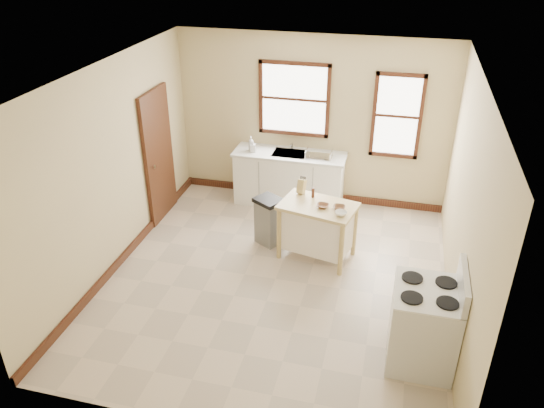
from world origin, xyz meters
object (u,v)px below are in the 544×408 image
at_px(kitchen_island, 317,231).
at_px(bowl_b, 339,207).
at_px(pepper_grinder, 313,193).
at_px(bowl_a, 323,206).
at_px(soap_bottle_b, 253,146).
at_px(gas_stove, 425,316).
at_px(dish_rack, 319,154).
at_px(knife_block, 302,187).
at_px(bowl_c, 341,213).
at_px(trash_bin, 269,221).
at_px(soap_bottle_a, 251,144).

height_order(kitchen_island, bowl_b, bowl_b).
distance_m(pepper_grinder, bowl_a, 0.32).
relative_size(soap_bottle_b, pepper_grinder, 1.28).
bearing_deg(gas_stove, dish_rack, 117.87).
xyz_separation_m(kitchen_island, gas_stove, (1.45, -1.74, 0.18)).
distance_m(pepper_grinder, bowl_b, 0.48).
distance_m(knife_block, bowl_c, 0.81).
bearing_deg(trash_bin, dish_rack, 99.40).
relative_size(soap_bottle_a, bowl_c, 1.49).
bearing_deg(gas_stove, bowl_a, 129.41).
bearing_deg(soap_bottle_a, knife_block, -62.34).
height_order(knife_block, bowl_b, knife_block).
height_order(soap_bottle_a, kitchen_island, soap_bottle_a).
distance_m(knife_block, trash_bin, 0.74).
distance_m(kitchen_island, bowl_b, 0.53).
bearing_deg(knife_block, pepper_grinder, -9.02).
distance_m(soap_bottle_a, bowl_c, 2.41).
bearing_deg(dish_rack, soap_bottle_b, -167.51).
relative_size(pepper_grinder, gas_stove, 0.12).
distance_m(soap_bottle_b, bowl_a, 2.04).
distance_m(kitchen_island, knife_block, 0.67).
bearing_deg(bowl_c, bowl_a, 149.57).
distance_m(bowl_b, gas_stove, 2.07).
xyz_separation_m(dish_rack, trash_bin, (-0.51, -1.28, -0.60)).
height_order(bowl_a, gas_stove, gas_stove).
height_order(soap_bottle_b, pepper_grinder, soap_bottle_b).
bearing_deg(trash_bin, soap_bottle_b, 146.62).
distance_m(bowl_a, trash_bin, 0.99).
height_order(dish_rack, pepper_grinder, dish_rack).
xyz_separation_m(kitchen_island, trash_bin, (-0.76, 0.19, -0.05)).
relative_size(kitchen_island, knife_block, 5.16).
height_order(dish_rack, trash_bin, dish_rack).
bearing_deg(bowl_a, kitchen_island, 144.19).
bearing_deg(bowl_c, knife_block, 141.58).
distance_m(dish_rack, knife_block, 1.18).
bearing_deg(gas_stove, soap_bottle_a, 131.53).
relative_size(bowl_b, bowl_c, 1.00).
relative_size(knife_block, trash_bin, 0.27).
height_order(knife_block, pepper_grinder, knife_block).
height_order(pepper_grinder, bowl_a, pepper_grinder).
bearing_deg(gas_stove, soap_bottle_b, 131.52).
bearing_deg(bowl_a, gas_stove, -50.59).
relative_size(soap_bottle_b, gas_stove, 0.16).
relative_size(soap_bottle_a, soap_bottle_b, 1.26).
bearing_deg(soap_bottle_a, trash_bin, -79.03).
distance_m(dish_rack, trash_bin, 1.51).
relative_size(soap_bottle_a, knife_block, 1.22).
xyz_separation_m(pepper_grinder, bowl_a, (0.18, -0.25, -0.05)).
bearing_deg(soap_bottle_a, soap_bottle_b, -63.06).
height_order(bowl_b, trash_bin, bowl_b).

